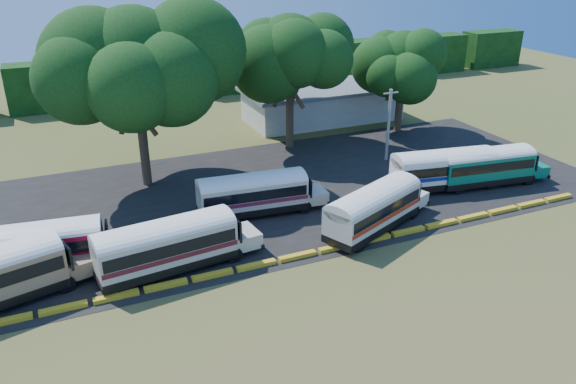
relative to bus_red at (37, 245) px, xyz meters
name	(u,v)px	position (x,y,z in m)	size (l,w,h in m)	color
ground	(283,270)	(14.48, -6.09, -1.96)	(160.00, 160.00, 0.00)	#3E551C
asphalt_strip	(238,198)	(15.48, 5.91, -1.95)	(64.00, 24.00, 0.02)	black
curb	(277,261)	(14.48, -5.09, -1.81)	(53.70, 0.45, 0.30)	gold
terminal_building	(322,103)	(32.48, 23.91, 0.07)	(19.00, 9.00, 4.00)	beige
treeline_backdrop	(144,79)	(14.48, 41.91, 1.04)	(130.00, 4.00, 6.00)	black
bus_red	(37,245)	(0.00, 0.00, 0.00)	(10.65, 3.84, 3.42)	black
bus_cream_west	(169,243)	(7.78, -3.18, 0.07)	(11.18, 3.94, 3.60)	black
bus_cream_east	(255,192)	(15.77, 2.48, -0.04)	(10.52, 3.45, 3.40)	black
bus_white_red	(375,206)	(22.87, -3.65, 0.01)	(10.75, 6.64, 3.49)	black
bus_white_blue	(446,167)	(32.60, 0.62, 0.05)	(11.11, 4.39, 3.56)	black
bus_teal	(487,164)	(36.45, -0.15, 0.01)	(10.69, 3.86, 3.44)	black
tree_west	(134,62)	(9.09, 12.05, 8.88)	(12.12, 12.12, 15.32)	#382D1C
tree_center	(290,51)	(24.82, 16.31, 7.96)	(9.85, 9.85, 13.59)	#382D1C
tree_east	(403,59)	(38.42, 16.48, 6.21)	(8.08, 8.08, 11.20)	#382D1C
utility_pole	(389,124)	(31.94, 8.74, 1.70)	(1.60, 0.30, 7.10)	gray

